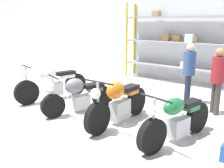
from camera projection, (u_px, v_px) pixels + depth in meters
The scene contains 9 objects.
ground_plane at pixel (102, 115), 6.02m from camera, with size 30.00×30.00×0.00m, color silver.
back_wall at pixel (185, 33), 9.06m from camera, with size 30.00×0.08×3.60m.
shelving_rack at pixel (177, 42), 8.96m from camera, with size 4.14×0.63×2.90m.
motorcycle_white at pixel (52, 83), 7.15m from camera, with size 0.72×2.18×1.06m.
motorcycle_grey at pixel (78, 95), 6.13m from camera, with size 0.79×1.90×0.99m.
motorcycle_orange at pixel (119, 103), 5.42m from camera, with size 0.70×2.09×1.09m.
motorcycle_green at pixel (177, 120), 4.59m from camera, with size 0.71×1.98×1.00m.
person_browsing at pixel (189, 69), 6.69m from camera, with size 0.38×0.38×1.64m.
person_near_rack at pixel (218, 76), 5.91m from camera, with size 0.45×0.45×1.61m.
Camera 1 is at (3.77, -4.22, 2.19)m, focal length 40.00 mm.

